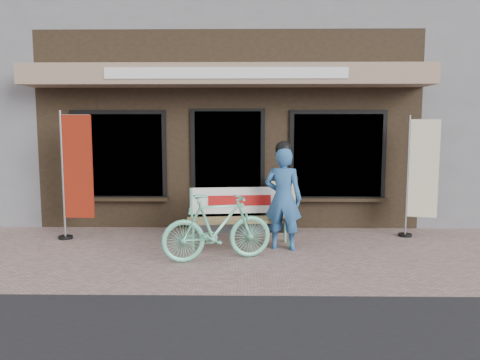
{
  "coord_description": "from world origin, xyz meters",
  "views": [
    {
      "loc": [
        0.36,
        -6.54,
        1.91
      ],
      "look_at": [
        0.24,
        0.7,
        1.05
      ],
      "focal_mm": 35.0,
      "sensor_mm": 36.0,
      "label": 1
    }
  ],
  "objects_px": {
    "person": "(283,196)",
    "nobori_red": "(76,174)",
    "nobori_cream": "(421,175)",
    "menu_stand": "(283,204)",
    "bicycle": "(217,227)",
    "bench": "(240,212)"
  },
  "relations": [
    {
      "from": "nobori_cream",
      "to": "nobori_red",
      "type": "bearing_deg",
      "value": -162.17
    },
    {
      "from": "menu_stand",
      "to": "person",
      "type": "bearing_deg",
      "value": -95.82
    },
    {
      "from": "bicycle",
      "to": "nobori_red",
      "type": "height_order",
      "value": "nobori_red"
    },
    {
      "from": "person",
      "to": "menu_stand",
      "type": "distance_m",
      "value": 1.16
    },
    {
      "from": "person",
      "to": "nobori_red",
      "type": "height_order",
      "value": "nobori_red"
    },
    {
      "from": "bench",
      "to": "menu_stand",
      "type": "distance_m",
      "value": 1.15
    },
    {
      "from": "bench",
      "to": "nobori_cream",
      "type": "distance_m",
      "value": 3.12
    },
    {
      "from": "person",
      "to": "bicycle",
      "type": "distance_m",
      "value": 1.2
    },
    {
      "from": "nobori_red",
      "to": "nobori_cream",
      "type": "bearing_deg",
      "value": 3.72
    },
    {
      "from": "bicycle",
      "to": "nobori_red",
      "type": "distance_m",
      "value": 2.78
    },
    {
      "from": "person",
      "to": "bench",
      "type": "bearing_deg",
      "value": 174.58
    },
    {
      "from": "nobori_cream",
      "to": "menu_stand",
      "type": "xyz_separation_m",
      "value": [
        -2.28,
        0.32,
        -0.55
      ]
    },
    {
      "from": "nobori_cream",
      "to": "menu_stand",
      "type": "bearing_deg",
      "value": -172.33
    },
    {
      "from": "person",
      "to": "nobori_red",
      "type": "relative_size",
      "value": 0.78
    },
    {
      "from": "bicycle",
      "to": "nobori_red",
      "type": "bearing_deg",
      "value": 46.59
    },
    {
      "from": "person",
      "to": "bicycle",
      "type": "bearing_deg",
      "value": -133.06
    },
    {
      "from": "nobori_cream",
      "to": "menu_stand",
      "type": "distance_m",
      "value": 2.37
    },
    {
      "from": "bench",
      "to": "menu_stand",
      "type": "relative_size",
      "value": 1.7
    },
    {
      "from": "nobori_cream",
      "to": "menu_stand",
      "type": "relative_size",
      "value": 2.05
    },
    {
      "from": "bench",
      "to": "bicycle",
      "type": "xyz_separation_m",
      "value": [
        -0.31,
        -0.86,
        -0.06
      ]
    },
    {
      "from": "bench",
      "to": "nobori_red",
      "type": "height_order",
      "value": "nobori_red"
    },
    {
      "from": "menu_stand",
      "to": "nobori_red",
      "type": "bearing_deg",
      "value": -172.69
    }
  ]
}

